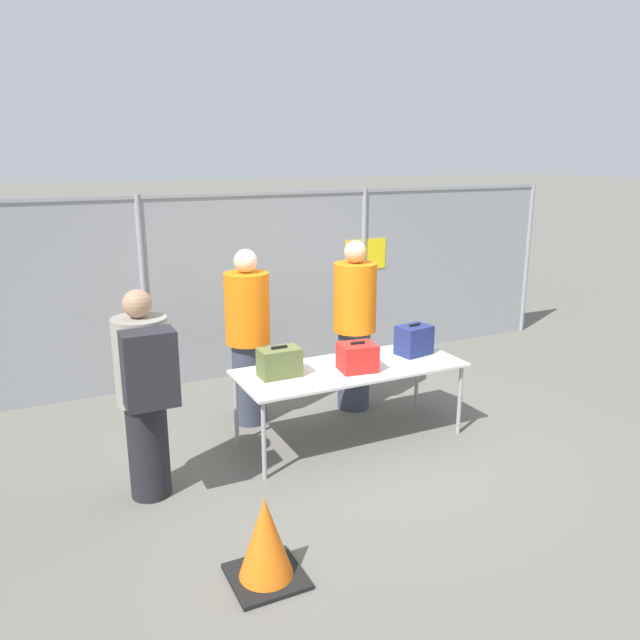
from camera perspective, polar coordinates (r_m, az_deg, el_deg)
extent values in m
plane|color=#605E56|center=(6.04, 3.02, -11.34)|extent=(120.00, 120.00, 0.00)
cylinder|color=gray|center=(7.33, -15.78, 2.19)|extent=(0.07, 0.07, 2.25)
cylinder|color=gray|center=(8.30, 3.98, 4.17)|extent=(0.07, 0.07, 2.25)
cylinder|color=gray|center=(10.01, 18.37, 5.31)|extent=(0.07, 0.07, 2.25)
cube|color=gray|center=(7.70, -5.29, 3.29)|extent=(8.56, 0.01, 2.25)
cube|color=gray|center=(7.55, -5.50, 11.43)|extent=(8.56, 0.04, 0.04)
cube|color=yellow|center=(8.25, 4.20, 6.01)|extent=(0.60, 0.01, 0.40)
cube|color=silver|center=(5.89, 2.80, -4.42)|extent=(2.16, 0.85, 0.02)
cylinder|color=#99999E|center=(5.33, -5.16, -10.91)|extent=(0.04, 0.04, 0.71)
cylinder|color=#99999E|center=(6.27, 12.65, -7.13)|extent=(0.04, 0.04, 0.71)
cylinder|color=#99999E|center=(5.96, -7.68, -8.09)|extent=(0.04, 0.04, 0.71)
cylinder|color=#99999E|center=(6.81, 8.85, -5.12)|extent=(0.04, 0.04, 0.71)
cube|color=#566033|center=(5.61, -3.72, -3.88)|extent=(0.37, 0.23, 0.26)
cube|color=black|center=(5.57, -3.75, -2.50)|extent=(0.15, 0.02, 0.02)
cube|color=red|center=(5.76, 3.44, -3.42)|extent=(0.37, 0.32, 0.25)
cube|color=black|center=(5.72, 3.46, -2.10)|extent=(0.13, 0.04, 0.02)
cube|color=navy|center=(6.27, 8.58, -1.83)|extent=(0.36, 0.29, 0.29)
cube|color=black|center=(6.23, 8.64, -0.44)|extent=(0.13, 0.05, 0.02)
cylinder|color=black|center=(5.25, -15.41, -11.24)|extent=(0.32, 0.32, 0.81)
cylinder|color=gray|center=(4.97, -16.00, -3.55)|extent=(0.42, 0.42, 0.67)
sphere|color=#A57A5B|center=(4.86, -16.37, 1.44)|extent=(0.22, 0.22, 0.22)
cube|color=#232328|center=(4.66, -15.30, -4.33)|extent=(0.38, 0.23, 0.57)
cylinder|color=#383D4C|center=(6.73, 3.11, -4.51)|extent=(0.34, 0.34, 0.87)
cylinder|color=orange|center=(6.51, 3.21, 2.09)|extent=(0.45, 0.45, 0.72)
sphere|color=tan|center=(6.42, 3.27, 6.25)|extent=(0.23, 0.23, 0.23)
cylinder|color=#383D4C|center=(6.40, -6.48, -5.69)|extent=(0.34, 0.34, 0.85)
cylinder|color=orange|center=(6.17, -6.69, 1.09)|extent=(0.44, 0.44, 0.71)
sphere|color=beige|center=(6.08, -6.82, 5.38)|extent=(0.23, 0.23, 0.23)
cube|color=silver|center=(10.04, -3.30, 2.29)|extent=(2.98, 1.59, 0.58)
sphere|color=black|center=(9.11, -4.22, 0.04)|extent=(0.66, 0.66, 0.66)
sphere|color=black|center=(10.69, -7.66, 2.19)|extent=(0.66, 0.66, 0.66)
cylinder|color=#59595B|center=(9.54, -14.51, -0.34)|extent=(1.04, 0.06, 0.06)
cube|color=black|center=(4.40, -4.92, -22.31)|extent=(0.47, 0.47, 0.03)
cone|color=orange|center=(4.24, -5.01, -19.32)|extent=(0.37, 0.37, 0.59)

